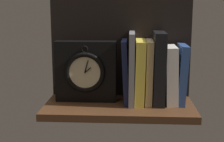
{
  "coord_description": "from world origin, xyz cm",
  "views": [
    {
      "loc": [
        4.04,
        -114.37,
        35.03
      ],
      "look_at": [
        -2.76,
        3.33,
        11.41
      ],
      "focal_mm": 53.49,
      "sensor_mm": 36.0,
      "label": 1
    }
  ],
  "objects_px": {
    "book_white_catcher": "(171,75)",
    "book_blue_modern": "(181,74)",
    "book_yellow_seinlanguage": "(140,72)",
    "book_gray_chess": "(132,68)",
    "book_tan_shortstories": "(149,72)",
    "book_black_skeptic": "(159,68)",
    "book_navy_bierce": "(126,71)",
    "framed_clock": "(86,71)"
  },
  "relations": [
    {
      "from": "book_tan_shortstories",
      "to": "book_white_catcher",
      "type": "relative_size",
      "value": 1.1
    },
    {
      "from": "book_black_skeptic",
      "to": "book_tan_shortstories",
      "type": "bearing_deg",
      "value": 180.0
    },
    {
      "from": "book_navy_bierce",
      "to": "book_black_skeptic",
      "type": "bearing_deg",
      "value": 0.0
    },
    {
      "from": "book_tan_shortstories",
      "to": "book_black_skeptic",
      "type": "bearing_deg",
      "value": 0.0
    },
    {
      "from": "book_navy_bierce",
      "to": "framed_clock",
      "type": "xyz_separation_m",
      "value": [
        -0.14,
        0.01,
        -0.0
      ]
    },
    {
      "from": "book_tan_shortstories",
      "to": "book_yellow_seinlanguage",
      "type": "bearing_deg",
      "value": 180.0
    },
    {
      "from": "framed_clock",
      "to": "book_white_catcher",
      "type": "bearing_deg",
      "value": -0.98
    },
    {
      "from": "book_navy_bierce",
      "to": "book_gray_chess",
      "type": "bearing_deg",
      "value": 0.0
    },
    {
      "from": "book_blue_modern",
      "to": "framed_clock",
      "type": "relative_size",
      "value": 0.95
    },
    {
      "from": "book_yellow_seinlanguage",
      "to": "book_tan_shortstories",
      "type": "bearing_deg",
      "value": 0.0
    },
    {
      "from": "book_tan_shortstories",
      "to": "book_gray_chess",
      "type": "bearing_deg",
      "value": 180.0
    },
    {
      "from": "book_gray_chess",
      "to": "book_white_catcher",
      "type": "height_order",
      "value": "book_gray_chess"
    },
    {
      "from": "book_white_catcher",
      "to": "book_black_skeptic",
      "type": "bearing_deg",
      "value": 180.0
    },
    {
      "from": "book_yellow_seinlanguage",
      "to": "framed_clock",
      "type": "relative_size",
      "value": 1.02
    },
    {
      "from": "book_yellow_seinlanguage",
      "to": "book_black_skeptic",
      "type": "relative_size",
      "value": 0.89
    },
    {
      "from": "book_blue_modern",
      "to": "framed_clock",
      "type": "distance_m",
      "value": 0.34
    },
    {
      "from": "book_gray_chess",
      "to": "framed_clock",
      "type": "relative_size",
      "value": 1.15
    },
    {
      "from": "book_gray_chess",
      "to": "book_navy_bierce",
      "type": "bearing_deg",
      "value": 180.0
    },
    {
      "from": "book_navy_bierce",
      "to": "book_tan_shortstories",
      "type": "bearing_deg",
      "value": 0.0
    },
    {
      "from": "book_tan_shortstories",
      "to": "book_black_skeptic",
      "type": "height_order",
      "value": "book_black_skeptic"
    },
    {
      "from": "book_navy_bierce",
      "to": "book_black_skeptic",
      "type": "xyz_separation_m",
      "value": [
        0.12,
        0.0,
        0.01
      ]
    },
    {
      "from": "book_navy_bierce",
      "to": "book_white_catcher",
      "type": "relative_size",
      "value": 1.1
    },
    {
      "from": "book_black_skeptic",
      "to": "book_gray_chess",
      "type": "bearing_deg",
      "value": 180.0
    },
    {
      "from": "book_white_catcher",
      "to": "book_blue_modern",
      "type": "bearing_deg",
      "value": 0.0
    },
    {
      "from": "book_yellow_seinlanguage",
      "to": "book_white_catcher",
      "type": "relative_size",
      "value": 1.1
    },
    {
      "from": "book_gray_chess",
      "to": "book_tan_shortstories",
      "type": "relative_size",
      "value": 1.12
    },
    {
      "from": "book_black_skeptic",
      "to": "framed_clock",
      "type": "height_order",
      "value": "book_black_skeptic"
    },
    {
      "from": "book_yellow_seinlanguage",
      "to": "book_white_catcher",
      "type": "distance_m",
      "value": 0.11
    },
    {
      "from": "book_white_catcher",
      "to": "framed_clock",
      "type": "distance_m",
      "value": 0.31
    },
    {
      "from": "book_black_skeptic",
      "to": "framed_clock",
      "type": "distance_m",
      "value": 0.26
    },
    {
      "from": "book_white_catcher",
      "to": "book_blue_modern",
      "type": "distance_m",
      "value": 0.04
    },
    {
      "from": "book_navy_bierce",
      "to": "book_tan_shortstories",
      "type": "relative_size",
      "value": 1.0
    },
    {
      "from": "book_yellow_seinlanguage",
      "to": "book_tan_shortstories",
      "type": "xyz_separation_m",
      "value": [
        0.03,
        0.0,
        -0.0
      ]
    },
    {
      "from": "book_tan_shortstories",
      "to": "framed_clock",
      "type": "distance_m",
      "value": 0.23
    },
    {
      "from": "book_black_skeptic",
      "to": "book_blue_modern",
      "type": "height_order",
      "value": "book_black_skeptic"
    },
    {
      "from": "framed_clock",
      "to": "book_tan_shortstories",
      "type": "bearing_deg",
      "value": -1.31
    },
    {
      "from": "book_white_catcher",
      "to": "framed_clock",
      "type": "bearing_deg",
      "value": 179.02
    },
    {
      "from": "book_navy_bierce",
      "to": "book_gray_chess",
      "type": "height_order",
      "value": "book_gray_chess"
    },
    {
      "from": "book_navy_bierce",
      "to": "book_yellow_seinlanguage",
      "type": "height_order",
      "value": "same"
    },
    {
      "from": "book_gray_chess",
      "to": "framed_clock",
      "type": "xyz_separation_m",
      "value": [
        -0.17,
        0.01,
        -0.02
      ]
    },
    {
      "from": "book_blue_modern",
      "to": "framed_clock",
      "type": "bearing_deg",
      "value": 179.13
    },
    {
      "from": "book_blue_modern",
      "to": "book_yellow_seinlanguage",
      "type": "bearing_deg",
      "value": 180.0
    }
  ]
}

